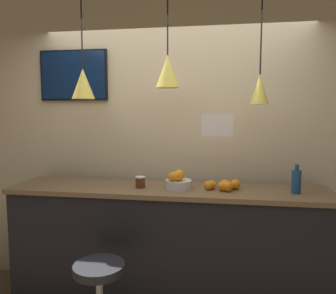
% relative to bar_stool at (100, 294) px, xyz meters
% --- Properties ---
extents(back_wall, '(8.00, 0.06, 2.90)m').
position_rel_bar_stool_xyz_m(back_wall, '(0.41, 0.98, 1.04)').
color(back_wall, beige).
rests_on(back_wall, ground_plane).
extents(service_counter, '(2.72, 0.58, 1.07)m').
position_rel_bar_stool_xyz_m(service_counter, '(0.41, 0.58, 0.13)').
color(service_counter, black).
rests_on(service_counter, ground_plane).
extents(bar_stool, '(0.44, 0.44, 0.63)m').
position_rel_bar_stool_xyz_m(bar_stool, '(0.00, 0.00, 0.00)').
color(bar_stool, '#B7B7BC').
rests_on(bar_stool, ground_plane).
extents(fruit_bowl, '(0.22, 0.22, 0.16)m').
position_rel_bar_stool_xyz_m(fruit_bowl, '(0.50, 0.54, 0.73)').
color(fruit_bowl, beige).
rests_on(fruit_bowl, service_counter).
extents(orange_pile, '(0.30, 0.17, 0.09)m').
position_rel_bar_stool_xyz_m(orange_pile, '(0.87, 0.56, 0.70)').
color(orange_pile, orange).
rests_on(orange_pile, service_counter).
extents(juice_bottle, '(0.07, 0.07, 0.23)m').
position_rel_bar_stool_xyz_m(juice_bottle, '(1.44, 0.55, 0.76)').
color(juice_bottle, navy).
rests_on(juice_bottle, service_counter).
extents(spread_jar, '(0.08, 0.08, 0.10)m').
position_rel_bar_stool_xyz_m(spread_jar, '(0.17, 0.55, 0.71)').
color(spread_jar, '#562D19').
rests_on(spread_jar, service_counter).
extents(pendant_lamp_left, '(0.20, 0.20, 0.97)m').
position_rel_bar_stool_xyz_m(pendant_lamp_left, '(-0.33, 0.57, 1.55)').
color(pendant_lamp_left, black).
extents(pendant_lamp_middle, '(0.20, 0.20, 0.89)m').
position_rel_bar_stool_xyz_m(pendant_lamp_middle, '(0.41, 0.57, 1.64)').
color(pendant_lamp_middle, black).
extents(pendant_lamp_right, '(0.15, 0.15, 1.03)m').
position_rel_bar_stool_xyz_m(pendant_lamp_right, '(1.14, 0.57, 1.49)').
color(pendant_lamp_right, black).
extents(mounted_tv, '(0.68, 0.04, 0.49)m').
position_rel_bar_stool_xyz_m(mounted_tv, '(-0.58, 0.93, 1.66)').
color(mounted_tv, black).
extents(hanging_menu_board, '(0.24, 0.01, 0.17)m').
position_rel_bar_stool_xyz_m(hanging_menu_board, '(0.82, 0.37, 1.21)').
color(hanging_menu_board, white).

